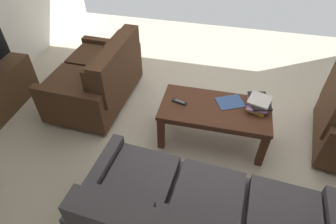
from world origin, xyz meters
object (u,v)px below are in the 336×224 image
object	(u,v)px
loveseat_near	(98,78)
book_stack	(259,103)
tv_remote	(180,102)
coffee_table	(215,113)
loose_magazine	(230,102)

from	to	relation	value
loveseat_near	book_stack	xyz separation A→B (m)	(-1.91, 0.26, 0.17)
loveseat_near	tv_remote	distance (m)	1.17
coffee_table	loose_magazine	size ratio (longest dim) A/B	4.17
loveseat_near	tv_remote	world-z (taller)	loveseat_near
coffee_table	loose_magazine	distance (m)	0.20
book_stack	loose_magazine	world-z (taller)	book_stack
book_stack	loose_magazine	bearing A→B (deg)	-2.03
coffee_table	tv_remote	xyz separation A→B (m)	(0.38, 0.00, 0.08)
loveseat_near	coffee_table	bearing A→B (deg)	166.08
book_stack	loose_magazine	distance (m)	0.29
tv_remote	loveseat_near	bearing A→B (deg)	-18.62
loveseat_near	book_stack	world-z (taller)	loveseat_near
book_stack	loose_magazine	size ratio (longest dim) A/B	1.19
loose_magazine	book_stack	bearing A→B (deg)	-118.29
book_stack	tv_remote	xyz separation A→B (m)	(0.80, 0.11, -0.05)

